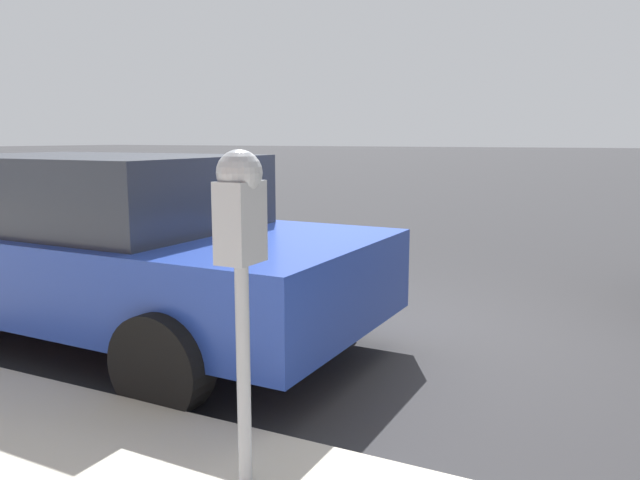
# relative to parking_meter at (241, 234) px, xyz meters

# --- Properties ---
(ground_plane) EXTENTS (220.00, 220.00, 0.00)m
(ground_plane) POSITION_rel_parking_meter_xyz_m (2.66, 0.42, -1.24)
(ground_plane) COLOR #2B2B2D
(parking_meter) EXTENTS (0.21, 0.19, 1.46)m
(parking_meter) POSITION_rel_parking_meter_xyz_m (0.00, 0.00, 0.00)
(parking_meter) COLOR gray
(parking_meter) RESTS_ON sidewalk
(car_blue) EXTENTS (2.21, 4.46, 1.50)m
(car_blue) POSITION_rel_parking_meter_xyz_m (1.56, 2.35, -0.45)
(car_blue) COLOR navy
(car_blue) RESTS_ON ground_plane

